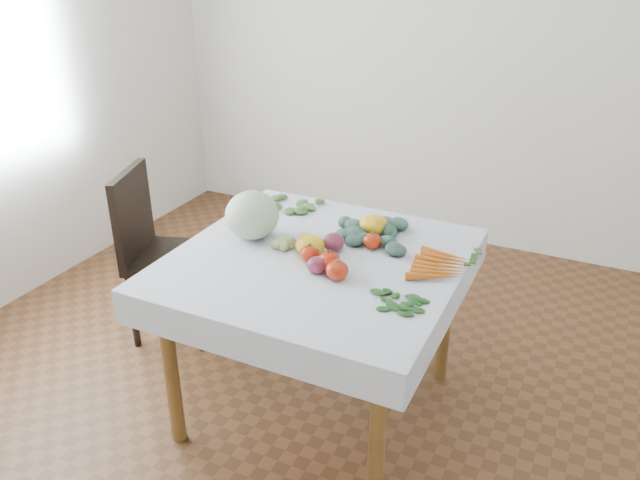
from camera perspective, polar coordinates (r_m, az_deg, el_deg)
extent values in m
plane|color=brown|center=(2.93, -0.19, -14.81)|extent=(4.00, 4.00, 0.00)
cube|color=white|center=(4.15, 12.50, 17.57)|extent=(4.00, 0.04, 2.70)
cube|color=brown|center=(2.51, -0.21, -2.09)|extent=(1.00, 1.00, 0.04)
cylinder|color=brown|center=(2.61, -13.46, -11.46)|extent=(0.06, 0.06, 0.71)
cylinder|color=brown|center=(2.26, 5.24, -17.62)|extent=(0.06, 0.06, 0.71)
cylinder|color=brown|center=(3.22, -3.85, -3.08)|extent=(0.06, 0.06, 0.71)
cylinder|color=brown|center=(2.94, 11.42, -6.62)|extent=(0.06, 0.06, 0.71)
cube|color=white|center=(2.50, -0.21, -1.62)|extent=(1.12, 1.12, 0.01)
cube|color=black|center=(3.28, -13.31, -1.60)|extent=(0.51, 0.51, 0.04)
cube|color=black|center=(3.25, -16.79, 2.37)|extent=(0.17, 0.39, 0.44)
cylinder|color=black|center=(3.31, -16.72, -6.27)|extent=(0.03, 0.03, 0.41)
cylinder|color=black|center=(3.20, -10.94, -6.81)|extent=(0.03, 0.03, 0.41)
cylinder|color=black|center=(3.59, -14.69, -3.38)|extent=(0.03, 0.03, 0.41)
cylinder|color=black|center=(3.48, -9.33, -3.76)|extent=(0.03, 0.03, 0.41)
ellipsoid|color=beige|center=(2.64, -6.22, 2.27)|extent=(0.23, 0.23, 0.20)
ellipsoid|color=red|center=(2.57, 4.80, -0.09)|extent=(0.09, 0.09, 0.07)
ellipsoid|color=red|center=(2.45, -0.93, -1.24)|extent=(0.10, 0.10, 0.07)
ellipsoid|color=red|center=(2.39, 0.83, -1.93)|extent=(0.11, 0.11, 0.08)
ellipsoid|color=red|center=(2.33, 1.56, -2.80)|extent=(0.09, 0.09, 0.07)
ellipsoid|color=yellow|center=(2.69, 4.90, 1.42)|extent=(0.14, 0.14, 0.09)
ellipsoid|color=yellow|center=(2.50, -0.92, -0.47)|extent=(0.16, 0.16, 0.08)
ellipsoid|color=#5E1B35|center=(2.37, -0.32, -2.31)|extent=(0.09, 0.09, 0.07)
ellipsoid|color=#5E1B35|center=(2.54, 1.26, -0.19)|extent=(0.11, 0.11, 0.07)
ellipsoid|color=#B4C571|center=(2.57, -2.78, -0.24)|extent=(0.05, 0.05, 0.04)
ellipsoid|color=#B4C571|center=(2.59, -3.15, -0.02)|extent=(0.05, 0.05, 0.04)
ellipsoid|color=#B4C571|center=(2.56, -3.23, -0.43)|extent=(0.05, 0.05, 0.04)
ellipsoid|color=#B4C571|center=(2.58, -2.03, -0.09)|extent=(0.05, 0.05, 0.04)
ellipsoid|color=#B4C571|center=(2.60, -4.26, 0.03)|extent=(0.05, 0.05, 0.04)
cone|color=#D65A17|center=(2.54, 11.76, -1.36)|extent=(0.21, 0.05, 0.03)
cone|color=#D65A17|center=(2.51, 11.56, -1.68)|extent=(0.21, 0.03, 0.03)
cone|color=#D65A17|center=(2.48, 11.36, -2.00)|extent=(0.21, 0.05, 0.03)
cone|color=#D65A17|center=(2.45, 11.15, -2.33)|extent=(0.21, 0.07, 0.03)
cone|color=#D65A17|center=(2.42, 10.94, -2.67)|extent=(0.21, 0.08, 0.03)
cone|color=#D65A17|center=(2.39, 10.73, -3.01)|extent=(0.21, 0.10, 0.03)
cone|color=#D65A17|center=(2.36, 10.51, -3.36)|extent=(0.20, 0.12, 0.03)
ellipsoid|color=#3C6353|center=(2.64, 5.36, 0.41)|extent=(0.07, 0.07, 0.05)
ellipsoid|color=#3C6353|center=(2.68, 4.85, 0.85)|extent=(0.07, 0.07, 0.05)
ellipsoid|color=#3C6353|center=(2.63, 4.39, 0.33)|extent=(0.07, 0.07, 0.05)
ellipsoid|color=#3C6353|center=(2.66, 6.07, 0.57)|extent=(0.07, 0.07, 0.05)
ellipsoid|color=#3C6353|center=(2.68, 3.78, 0.91)|extent=(0.07, 0.07, 0.05)
ellipsoid|color=#3C6353|center=(2.60, 5.42, -0.02)|extent=(0.07, 0.07, 0.05)
ellipsoid|color=#3C6353|center=(2.71, 5.67, 1.08)|extent=(0.07, 0.07, 0.05)
ellipsoid|color=#3C6353|center=(2.63, 3.11, 0.45)|extent=(0.07, 0.07, 0.05)
ellipsoid|color=#3C6353|center=(2.62, 7.01, 0.12)|extent=(0.07, 0.07, 0.05)
ellipsoid|color=#3C6353|center=(2.73, 3.88, 1.40)|extent=(0.07, 0.07, 0.05)
ellipsoid|color=#3C6353|center=(2.57, 4.25, -0.30)|extent=(0.07, 0.07, 0.05)
ellipsoid|color=#3C6353|center=(2.70, 7.25, 0.91)|extent=(0.07, 0.07, 0.05)
ellipsoid|color=#3C6353|center=(2.69, 2.04, 1.00)|extent=(0.07, 0.07, 0.05)
ellipsoid|color=#3C6353|center=(2.56, 6.96, -0.55)|extent=(0.07, 0.07, 0.05)
ellipsoid|color=#3C6353|center=(2.77, 5.22, 1.72)|extent=(0.07, 0.07, 0.05)
ellipsoid|color=#3C6353|center=(2.58, 2.22, -0.10)|extent=(0.07, 0.07, 0.05)
ellipsoid|color=#1C571B|center=(2.21, 7.45, -5.69)|extent=(0.05, 0.03, 0.01)
ellipsoid|color=#1C571B|center=(2.23, 6.68, -5.36)|extent=(0.05, 0.03, 0.01)
ellipsoid|color=#1C571B|center=(2.19, 6.93, -5.95)|extent=(0.05, 0.03, 0.01)
ellipsoid|color=#1C571B|center=(2.23, 7.75, -5.41)|extent=(0.05, 0.03, 0.01)
ellipsoid|color=#1C571B|center=(2.21, 5.90, -5.49)|extent=(0.05, 0.03, 0.01)
ellipsoid|color=#1C571B|center=(2.18, 7.97, -6.12)|extent=(0.05, 0.03, 0.01)
ellipsoid|color=#1C571B|center=(2.25, 6.95, -4.96)|extent=(0.05, 0.03, 0.01)
ellipsoid|color=#1C571B|center=(2.18, 5.96, -6.09)|extent=(0.05, 0.03, 0.01)
ellipsoid|color=#1C571B|center=(2.21, 8.84, -5.67)|extent=(0.05, 0.03, 0.01)
ellipsoid|color=#1C571B|center=(2.25, 5.40, -4.95)|extent=(0.05, 0.03, 0.01)
ellipsoid|color=#1C571B|center=(2.15, 7.53, -6.64)|extent=(0.05, 0.03, 0.01)
ellipsoid|color=#1C571B|center=(2.27, 8.16, -4.83)|extent=(0.05, 0.03, 0.01)
ellipsoid|color=#1C571B|center=(2.20, 4.60, -5.73)|extent=(0.05, 0.03, 0.01)
ellipsoid|color=#1C571B|center=(2.18, 9.53, -6.36)|extent=(0.05, 0.03, 0.01)
ellipsoid|color=#1C571B|center=(2.29, 5.94, -4.36)|extent=(0.05, 0.03, 0.01)
ellipsoid|color=#427234|center=(2.97, -2.28, 3.28)|extent=(0.05, 0.05, 0.02)
ellipsoid|color=#427234|center=(2.99, -2.88, 3.42)|extent=(0.05, 0.05, 0.02)
ellipsoid|color=#427234|center=(2.95, -2.57, 3.11)|extent=(0.05, 0.05, 0.02)
ellipsoid|color=#427234|center=(2.99, -2.12, 3.46)|extent=(0.05, 0.05, 0.02)
ellipsoid|color=#427234|center=(2.98, -3.41, 3.30)|extent=(0.05, 0.05, 0.02)
ellipsoid|color=#427234|center=(2.95, -1.80, 3.07)|extent=(0.05, 0.05, 0.02)
ellipsoid|color=#427234|center=(3.02, -2.79, 3.67)|extent=(0.05, 0.05, 0.02)
ellipsoid|color=#427234|center=(2.94, -3.23, 2.97)|extent=(0.05, 0.05, 0.02)
ellipsoid|color=#427234|center=(2.98, -1.28, 3.38)|extent=(0.05, 0.05, 0.02)
ellipsoid|color=#427234|center=(3.01, -3.90, 3.57)|extent=(0.05, 0.05, 0.02)
ellipsoid|color=#427234|center=(2.91, -1.98, 2.75)|extent=(0.05, 0.05, 0.02)
ellipsoid|color=#427234|center=(3.04, -1.95, 3.82)|extent=(0.05, 0.05, 0.02)
ellipsoid|color=#427234|center=(2.95, -4.29, 3.08)|extent=(0.05, 0.05, 0.02)
ellipsoid|color=#427234|center=(2.94, -0.62, 3.03)|extent=(0.05, 0.05, 0.02)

